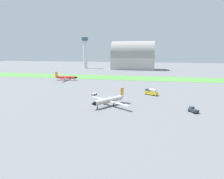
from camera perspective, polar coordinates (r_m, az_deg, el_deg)
ground_plane at (r=96.29m, az=-0.02°, el=-2.17°), size 600.00×600.00×0.00m
grass_taxiway_strip at (r=164.60m, az=5.03°, el=3.27°), size 360.00×28.00×0.08m
airplane_taxiing_turboprop at (r=154.57m, az=-12.87°, el=3.40°), size 18.12×21.12×6.33m
airplane_foreground_turboprop at (r=80.76m, az=-0.80°, el=-3.02°), size 18.36×16.15×6.41m
baggage_cart_near_gate at (r=101.06m, az=-5.07°, el=-1.25°), size 2.43×2.82×0.90m
pushback_tug_midfield at (r=78.32m, az=21.97°, el=-5.36°), size 3.47×4.00×1.95m
fuel_truck_by_runway at (r=102.50m, az=11.02°, el=-0.66°), size 6.80×5.43×3.29m
hangar_distant at (r=242.94m, az=6.00°, el=9.30°), size 50.31×27.16×32.77m
control_tower at (r=256.68m, az=-7.62°, el=10.92°), size 8.00×8.00×37.93m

